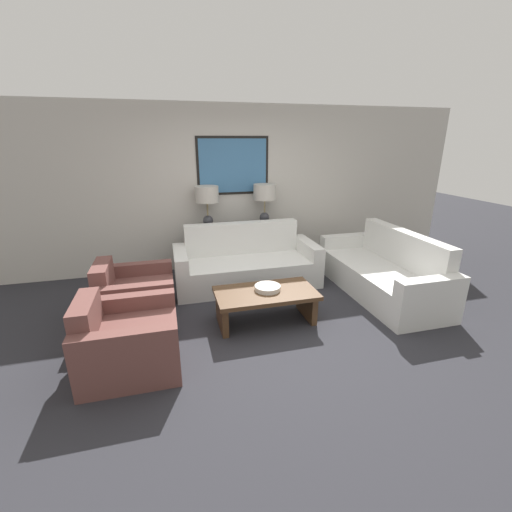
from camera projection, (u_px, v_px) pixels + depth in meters
The scene contains 11 objects.
ground_plane at pixel (274, 329), 4.01m from camera, with size 20.00×20.00×0.00m, color #28282D.
back_wall at pixel (233, 188), 5.71m from camera, with size 8.11×0.12×2.65m.
console_table at pixel (237, 247), 5.76m from camera, with size 1.54×0.40×0.76m.
table_lamp_left at pixel (207, 198), 5.37m from camera, with size 0.37×0.37×0.65m.
table_lamp_right at pixel (265, 195), 5.60m from camera, with size 0.37×0.37×0.65m.
couch_by_back_wall at pixel (246, 265), 5.20m from camera, with size 2.12×0.88×0.89m.
couch_by_side at pixel (383, 273), 4.88m from camera, with size 0.88×2.12×0.89m.
coffee_table at pixel (266, 299), 4.08m from camera, with size 1.19×0.64×0.40m.
decorative_bowl at pixel (268, 288), 4.07m from camera, with size 0.31×0.31×0.06m.
armchair_near_back_wall at pixel (135, 298), 4.17m from camera, with size 0.89×0.88×0.75m.
armchair_near_camera at pixel (128, 341), 3.27m from camera, with size 0.89×0.88×0.75m.
Camera 1 is at (-1.11, -3.35, 2.10)m, focal length 24.00 mm.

